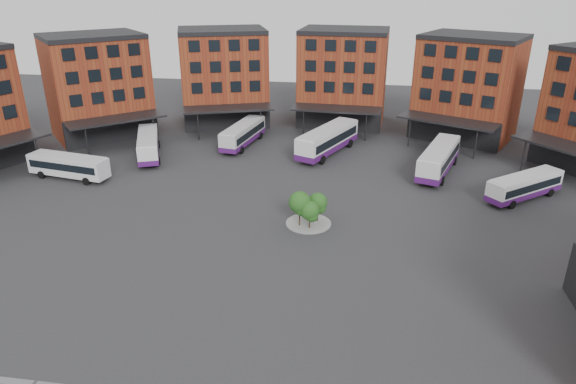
# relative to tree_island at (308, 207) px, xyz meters

# --- Properties ---
(ground) EXTENTS (160.00, 160.00, 0.00)m
(ground) POSITION_rel_tree_island_xyz_m (-2.01, -11.63, -1.95)
(ground) COLOR #28282B
(ground) RESTS_ON ground
(main_building) EXTENTS (94.14, 42.48, 14.60)m
(main_building) POSITION_rel_tree_island_xyz_m (-6.78, 26.62, 5.28)
(main_building) COLOR brown
(main_building) RESTS_ON ground
(tree_island) EXTENTS (4.40, 4.40, 3.58)m
(tree_island) POSITION_rel_tree_island_xyz_m (0.00, 0.00, 0.00)
(tree_island) COLOR gray
(tree_island) RESTS_ON ground
(bus_a) EXTENTS (10.23, 4.04, 2.82)m
(bus_a) POSITION_rel_tree_island_xyz_m (-29.24, 8.14, -0.28)
(bus_a) COLOR silver
(bus_a) RESTS_ON ground
(bus_b) EXTENTS (6.32, 11.00, 3.05)m
(bus_b) POSITION_rel_tree_island_xyz_m (-22.99, 16.89, -0.30)
(bus_b) COLOR white
(bus_b) RESTS_ON ground
(bus_c) EXTENTS (4.37, 11.10, 3.05)m
(bus_c) POSITION_rel_tree_island_xyz_m (-11.75, 23.36, -0.30)
(bus_c) COLOR silver
(bus_c) RESTS_ON ground
(bus_d) EXTENTS (7.69, 12.59, 3.52)m
(bus_d) POSITION_rel_tree_island_xyz_m (0.22, 21.52, -0.04)
(bus_d) COLOR white
(bus_d) RESTS_ON ground
(bus_e) EXTENTS (6.40, 12.09, 3.34)m
(bus_e) POSITION_rel_tree_island_xyz_m (14.01, 16.36, -0.14)
(bus_e) COLOR silver
(bus_e) RESTS_ON ground
(bus_f) EXTENTS (9.06, 7.84, 2.75)m
(bus_f) POSITION_rel_tree_island_xyz_m (22.18, 9.69, -0.46)
(bus_f) COLOR silver
(bus_f) RESTS_ON ground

